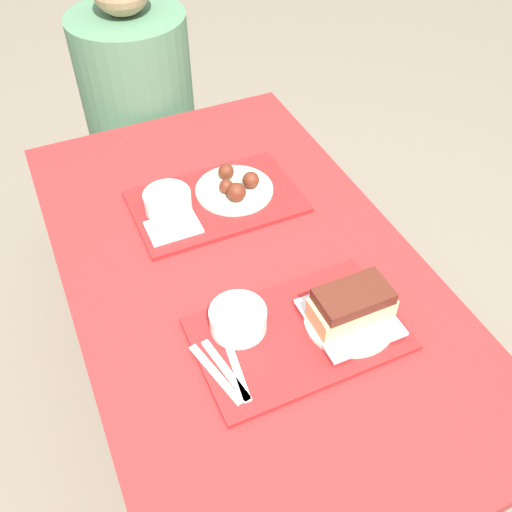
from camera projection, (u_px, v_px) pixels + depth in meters
ground_plane at (247, 415)px, 1.90m from camera, size 12.00×12.00×0.00m
picnic_table at (244, 293)px, 1.45m from camera, size 0.82×1.41×0.73m
picnic_bench_far at (149, 165)px, 2.20m from camera, size 0.78×0.28×0.47m
tray_near at (298, 334)px, 1.23m from camera, size 0.44×0.28×0.01m
tray_far at (216, 201)px, 1.53m from camera, size 0.44×0.28×0.01m
bowl_coleslaw_near at (238, 318)px, 1.21m from camera, size 0.12×0.12×0.05m
brisket_sandwich_plate at (351, 309)px, 1.22m from camera, size 0.20×0.20×0.10m
plastic_fork_near at (226, 370)px, 1.16m from camera, size 0.05×0.17×0.00m
plastic_knife_near at (236, 366)px, 1.16m from camera, size 0.04×0.17×0.00m
plastic_spoon_near at (215, 374)px, 1.15m from camera, size 0.06×0.17×0.00m
bowl_coleslaw_far at (168, 200)px, 1.48m from camera, size 0.12×0.12×0.05m
wings_plate_far at (235, 186)px, 1.54m from camera, size 0.21×0.21×0.06m
napkin_far at (173, 227)px, 1.45m from camera, size 0.13×0.09×0.01m
person_seated_across at (135, 80)px, 1.94m from camera, size 0.39×0.39×0.69m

